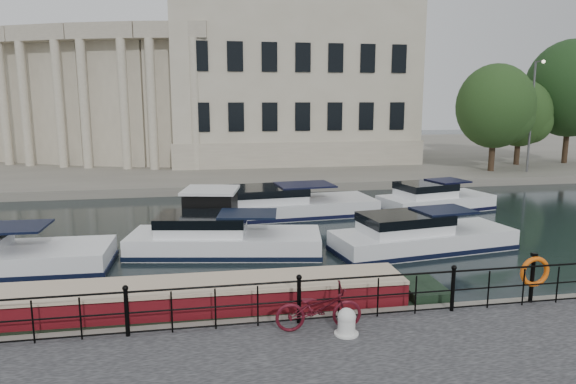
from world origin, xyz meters
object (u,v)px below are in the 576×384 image
at_px(bicycle, 319,308).
at_px(life_ring_post, 534,272).
at_px(harbour_hut, 211,215).
at_px(narrowboat, 200,312).
at_px(mooring_bollard, 347,322).

relative_size(bicycle, life_ring_post, 1.51).
xyz_separation_m(bicycle, harbour_hut, (-2.14, 10.89, -0.13)).
bearing_deg(life_ring_post, bicycle, -174.81).
bearing_deg(bicycle, narrowboat, 56.86).
xyz_separation_m(narrowboat, harbour_hut, (0.60, 8.97, 0.59)).
distance_m(narrowboat, harbour_hut, 9.01).
bearing_deg(narrowboat, bicycle, -33.90).
bearing_deg(harbour_hut, narrowboat, -81.79).
height_order(bicycle, mooring_bollard, bicycle).
bearing_deg(mooring_bollard, life_ring_post, 9.48).
relative_size(bicycle, mooring_bollard, 3.22).
xyz_separation_m(bicycle, life_ring_post, (5.97, 0.54, 0.31)).
bearing_deg(bicycle, life_ring_post, -82.92).
bearing_deg(bicycle, harbour_hut, 12.99).
xyz_separation_m(life_ring_post, narrowboat, (-8.70, 1.38, -1.04)).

